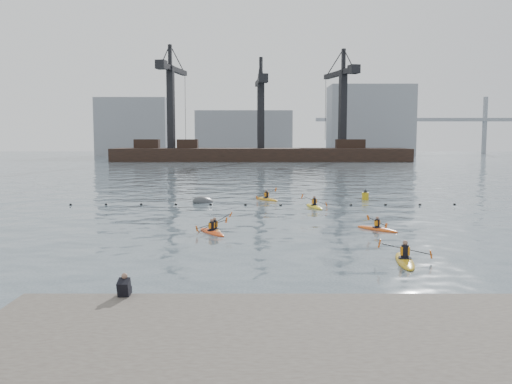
{
  "coord_description": "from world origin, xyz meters",
  "views": [
    {
      "loc": [
        -1.06,
        -23.49,
        5.81
      ],
      "look_at": [
        -1.09,
        6.16,
        2.8
      ],
      "focal_mm": 38.0,
      "sensor_mm": 36.0,
      "label": 1
    }
  ],
  "objects_px": {
    "kayaker_1": "(405,260)",
    "kayaker_3": "(314,206)",
    "kayaker_0": "(215,230)",
    "nav_buoy": "(365,196)",
    "kayaker_5": "(266,199)",
    "mooring_buoy": "(203,202)",
    "kayaker_2": "(212,231)",
    "kayaker_4": "(377,228)"
  },
  "relations": [
    {
      "from": "kayaker_2",
      "to": "kayaker_4",
      "type": "xyz_separation_m",
      "value": [
        10.31,
        1.12,
        -0.0
      ]
    },
    {
      "from": "kayaker_3",
      "to": "kayaker_4",
      "type": "distance_m",
      "value": 11.36
    },
    {
      "from": "kayaker_5",
      "to": "mooring_buoy",
      "type": "relative_size",
      "value": 1.44
    },
    {
      "from": "kayaker_2",
      "to": "mooring_buoy",
      "type": "height_order",
      "value": "kayaker_2"
    },
    {
      "from": "mooring_buoy",
      "to": "nav_buoy",
      "type": "xyz_separation_m",
      "value": [
        14.9,
        2.19,
        0.35
      ]
    },
    {
      "from": "kayaker_1",
      "to": "kayaker_3",
      "type": "distance_m",
      "value": 19.96
    },
    {
      "from": "kayaker_3",
      "to": "nav_buoy",
      "type": "height_order",
      "value": "kayaker_3"
    },
    {
      "from": "kayaker_0",
      "to": "kayaker_4",
      "type": "xyz_separation_m",
      "value": [
        10.18,
        0.65,
        -0.0
      ]
    },
    {
      "from": "kayaker_3",
      "to": "nav_buoy",
      "type": "xyz_separation_m",
      "value": [
        5.35,
        5.51,
        0.24
      ]
    },
    {
      "from": "kayaker_2",
      "to": "mooring_buoy",
      "type": "xyz_separation_m",
      "value": [
        -2.02,
        15.46,
        -0.1
      ]
    },
    {
      "from": "kayaker_2",
      "to": "kayaker_0",
      "type": "bearing_deg",
      "value": 43.72
    },
    {
      "from": "kayaker_0",
      "to": "kayaker_2",
      "type": "relative_size",
      "value": 1.08
    },
    {
      "from": "kayaker_3",
      "to": "kayaker_4",
      "type": "relative_size",
      "value": 1.29
    },
    {
      "from": "kayaker_4",
      "to": "nav_buoy",
      "type": "height_order",
      "value": "kayaker_4"
    },
    {
      "from": "kayaker_0",
      "to": "kayaker_3",
      "type": "relative_size",
      "value": 0.94
    },
    {
      "from": "kayaker_2",
      "to": "nav_buoy",
      "type": "xyz_separation_m",
      "value": [
        12.87,
        17.65,
        0.25
      ]
    },
    {
      "from": "kayaker_5",
      "to": "mooring_buoy",
      "type": "height_order",
      "value": "kayaker_5"
    },
    {
      "from": "kayaker_0",
      "to": "mooring_buoy",
      "type": "distance_m",
      "value": 15.15
    },
    {
      "from": "kayaker_4",
      "to": "nav_buoy",
      "type": "distance_m",
      "value": 16.72
    },
    {
      "from": "kayaker_3",
      "to": "nav_buoy",
      "type": "relative_size",
      "value": 3.01
    },
    {
      "from": "kayaker_1",
      "to": "kayaker_2",
      "type": "bearing_deg",
      "value": 148.73
    },
    {
      "from": "kayaker_0",
      "to": "kayaker_2",
      "type": "xyz_separation_m",
      "value": [
        -0.14,
        -0.47,
        -0.0
      ]
    },
    {
      "from": "kayaker_1",
      "to": "kayaker_5",
      "type": "distance_m",
      "value": 25.99
    },
    {
      "from": "kayaker_3",
      "to": "kayaker_5",
      "type": "xyz_separation_m",
      "value": [
        -3.88,
        5.44,
        -0.0
      ]
    },
    {
      "from": "kayaker_2",
      "to": "kayaker_3",
      "type": "height_order",
      "value": "kayaker_3"
    },
    {
      "from": "kayaker_2",
      "to": "kayaker_5",
      "type": "bearing_deg",
      "value": 48.2
    },
    {
      "from": "kayaker_0",
      "to": "kayaker_5",
      "type": "height_order",
      "value": "kayaker_0"
    },
    {
      "from": "kayaker_4",
      "to": "nav_buoy",
      "type": "bearing_deg",
      "value": -140.87
    },
    {
      "from": "kayaker_1",
      "to": "mooring_buoy",
      "type": "xyz_separation_m",
      "value": [
        -11.67,
        23.17,
        -0.11
      ]
    },
    {
      "from": "kayaker_1",
      "to": "kayaker_4",
      "type": "relative_size",
      "value": 1.4
    },
    {
      "from": "kayaker_1",
      "to": "kayaker_4",
      "type": "bearing_deg",
      "value": 93.05
    },
    {
      "from": "kayaker_2",
      "to": "nav_buoy",
      "type": "height_order",
      "value": "nav_buoy"
    },
    {
      "from": "kayaker_1",
      "to": "mooring_buoy",
      "type": "relative_size",
      "value": 1.71
    },
    {
      "from": "kayaker_0",
      "to": "kayaker_4",
      "type": "bearing_deg",
      "value": -9.87
    },
    {
      "from": "kayaker_1",
      "to": "kayaker_2",
      "type": "relative_size",
      "value": 1.24
    },
    {
      "from": "kayaker_0",
      "to": "kayaker_1",
      "type": "distance_m",
      "value": 12.54
    },
    {
      "from": "kayaker_2",
      "to": "kayaker_5",
      "type": "height_order",
      "value": "kayaker_5"
    },
    {
      "from": "kayaker_0",
      "to": "nav_buoy",
      "type": "xyz_separation_m",
      "value": [
        12.74,
        17.18,
        0.25
      ]
    },
    {
      "from": "mooring_buoy",
      "to": "nav_buoy",
      "type": "relative_size",
      "value": 1.92
    },
    {
      "from": "kayaker_2",
      "to": "kayaker_3",
      "type": "relative_size",
      "value": 0.88
    },
    {
      "from": "kayaker_1",
      "to": "nav_buoy",
      "type": "height_order",
      "value": "kayaker_1"
    },
    {
      "from": "kayaker_1",
      "to": "nav_buoy",
      "type": "relative_size",
      "value": 3.29
    }
  ]
}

